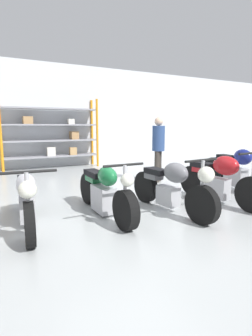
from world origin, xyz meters
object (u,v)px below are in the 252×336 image
(shelving_rack, at_px, (52,133))
(motorcycle_grey, at_px, (172,186))
(motorcycle_red, at_px, (220,179))
(motorcycle_green, at_px, (104,191))
(person_browsing, at_px, (158,144))
(motorcycle_silver, at_px, (27,199))
(motorcycle_blue, at_px, (238,170))

(shelving_rack, xyz_separation_m, motorcycle_grey, (0.78, -5.70, -0.74))
(motorcycle_grey, xyz_separation_m, motorcycle_red, (1.15, 0.04, 0.02))
(shelving_rack, xyz_separation_m, motorcycle_green, (-0.27, -5.29, -0.80))
(motorcycle_grey, xyz_separation_m, person_browsing, (1.19, 2.19, 0.53))
(motorcycle_silver, distance_m, motorcycle_green, 1.20)
(motorcycle_blue, relative_size, person_browsing, 1.31)
(motorcycle_red, bearing_deg, motorcycle_silver, -100.35)
(motorcycle_blue, bearing_deg, motorcycle_grey, -71.58)
(motorcycle_silver, bearing_deg, person_browsing, 121.89)
(motorcycle_silver, bearing_deg, motorcycle_green, 95.15)
(motorcycle_green, distance_m, person_browsing, 2.92)
(shelving_rack, height_order, person_browsing, shelving_rack)
(motorcycle_green, distance_m, motorcycle_grey, 1.14)
(shelving_rack, xyz_separation_m, person_browsing, (1.97, -3.52, -0.21))
(shelving_rack, relative_size, person_browsing, 1.92)
(person_browsing, bearing_deg, motorcycle_blue, 178.04)
(motorcycle_red, xyz_separation_m, motorcycle_blue, (1.17, 0.57, -0.02))
(motorcycle_green, bearing_deg, motorcycle_red, 79.17)
(motorcycle_silver, height_order, motorcycle_green, motorcycle_green)
(motorcycle_blue, distance_m, person_browsing, 2.01)
(motorcycle_grey, height_order, motorcycle_red, motorcycle_red)
(shelving_rack, distance_m, motorcycle_blue, 6.01)
(motorcycle_silver, relative_size, motorcycle_green, 0.95)
(motorcycle_silver, xyz_separation_m, motorcycle_grey, (2.26, -0.40, 0.02))
(motorcycle_green, distance_m, motorcycle_red, 2.23)
(motorcycle_silver, distance_m, motorcycle_blue, 4.58)
(shelving_rack, height_order, motorcycle_silver, shelving_rack)
(motorcycle_red, bearing_deg, motorcycle_green, -103.90)
(motorcycle_green, bearing_deg, motorcycle_blue, 92.09)
(motorcycle_red, bearing_deg, motorcycle_blue, 111.60)
(motorcycle_silver, relative_size, motorcycle_blue, 0.88)
(motorcycle_silver, bearing_deg, motorcycle_red, 88.53)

